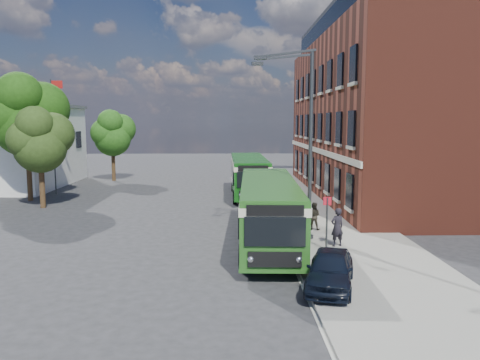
{
  "coord_description": "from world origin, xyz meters",
  "views": [
    {
      "loc": [
        1.44,
        -24.05,
        5.78
      ],
      "look_at": [
        1.99,
        4.36,
        2.2
      ],
      "focal_mm": 35.0,
      "sensor_mm": 36.0,
      "label": 1
    }
  ],
  "objects_px": {
    "bus_front": "(268,206)",
    "bus_rear": "(249,173)",
    "street_lamp": "(303,142)",
    "parked_car": "(330,269)"
  },
  "relations": [
    {
      "from": "bus_rear",
      "to": "street_lamp",
      "type": "bearing_deg",
      "value": -81.7
    },
    {
      "from": "street_lamp",
      "to": "bus_rear",
      "type": "relative_size",
      "value": 0.83
    },
    {
      "from": "bus_rear",
      "to": "parked_car",
      "type": "bearing_deg",
      "value": -84.5
    },
    {
      "from": "street_lamp",
      "to": "parked_car",
      "type": "relative_size",
      "value": 2.4
    },
    {
      "from": "bus_front",
      "to": "bus_rear",
      "type": "bearing_deg",
      "value": 91.52
    },
    {
      "from": "street_lamp",
      "to": "bus_rear",
      "type": "height_order",
      "value": "street_lamp"
    },
    {
      "from": "street_lamp",
      "to": "bus_rear",
      "type": "bearing_deg",
      "value": 98.3
    },
    {
      "from": "street_lamp",
      "to": "bus_front",
      "type": "xyz_separation_m",
      "value": [
        -1.64,
        -0.43,
        -2.96
      ]
    },
    {
      "from": "street_lamp",
      "to": "parked_car",
      "type": "bearing_deg",
      "value": -90.31
    },
    {
      "from": "parked_car",
      "to": "bus_front",
      "type": "bearing_deg",
      "value": 119.94
    }
  ]
}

